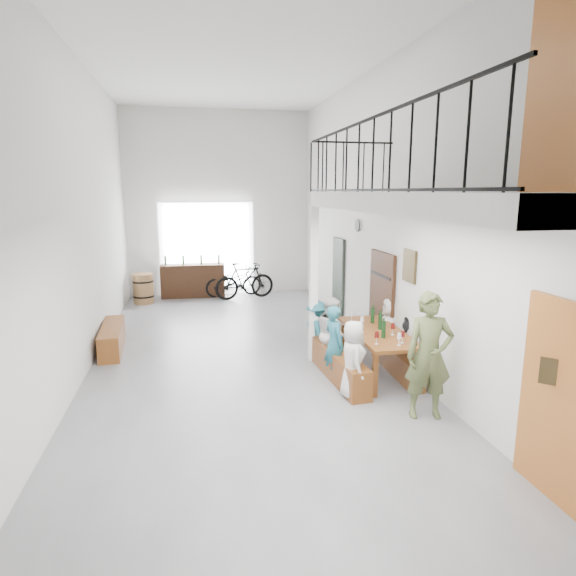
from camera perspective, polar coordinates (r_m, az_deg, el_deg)
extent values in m
plane|color=slate|center=(9.42, -5.51, -8.08)|extent=(12.00, 12.00, 0.00)
plane|color=silver|center=(14.87, -8.17, 9.81)|extent=(5.50, 0.00, 5.50)
plane|color=silver|center=(3.00, 5.62, 3.94)|extent=(5.50, 0.00, 5.50)
plane|color=silver|center=(9.05, -23.63, 8.02)|extent=(0.00, 12.00, 12.00)
plane|color=silver|center=(9.56, 10.98, 8.89)|extent=(0.00, 12.00, 12.00)
plane|color=white|center=(9.19, -6.23, 26.25)|extent=(12.00, 12.00, 0.00)
cube|color=white|center=(14.89, -9.55, 4.56)|extent=(2.80, 0.08, 2.80)
cube|color=#A1561F|center=(5.72, 29.08, -11.51)|extent=(0.06, 0.95, 2.10)
cube|color=#3A1F12|center=(9.50, 10.99, -1.79)|extent=(0.06, 1.10, 2.00)
cube|color=#29322A|center=(12.08, 5.97, 1.17)|extent=(0.06, 0.80, 2.00)
cube|color=#A1561F|center=(5.71, 29.48, 19.73)|extent=(0.06, 0.90, 1.95)
cube|color=#3B2E17|center=(8.36, 14.20, 2.55)|extent=(0.04, 0.45, 0.55)
cylinder|color=white|center=(10.69, 8.26, 7.35)|extent=(0.04, 0.28, 0.28)
cube|color=white|center=(6.33, 15.79, 9.75)|extent=(1.50, 5.60, 0.25)
cube|color=black|center=(6.09, 9.84, 19.21)|extent=(0.03, 5.60, 0.03)
cube|color=black|center=(6.04, 9.57, 11.38)|extent=(0.03, 5.60, 0.03)
cube|color=black|center=(8.94, 7.71, 16.73)|extent=(1.50, 0.03, 0.03)
cube|color=white|center=(8.83, 3.04, 0.31)|extent=(0.14, 0.14, 2.88)
cube|color=brown|center=(8.40, 10.59, -5.22)|extent=(0.90, 2.08, 0.06)
cube|color=brown|center=(7.62, 10.28, -10.10)|extent=(0.07, 0.07, 0.73)
cube|color=brown|center=(7.89, 15.19, -9.58)|extent=(0.07, 0.07, 0.73)
cube|color=brown|center=(9.21, 6.51, -6.18)|extent=(0.07, 0.07, 0.73)
cube|color=brown|center=(9.43, 10.67, -5.89)|extent=(0.07, 0.07, 0.73)
cube|color=brown|center=(8.31, 5.94, -9.04)|extent=(0.46, 2.12, 0.48)
cube|color=brown|center=(8.72, 12.72, -8.47)|extent=(0.30, 1.86, 0.43)
cylinder|color=black|center=(8.45, 10.88, -3.69)|extent=(0.07, 0.07, 0.35)
cylinder|color=black|center=(7.98, 11.27, -4.61)|extent=(0.07, 0.07, 0.35)
cylinder|color=black|center=(8.82, 10.01, -3.01)|extent=(0.07, 0.07, 0.35)
cube|color=brown|center=(10.30, -20.12, -5.58)|extent=(0.50, 1.79, 0.50)
cylinder|color=brown|center=(14.22, -16.77, -0.06)|extent=(0.57, 0.57, 0.85)
cylinder|color=black|center=(14.27, -16.73, -0.90)|extent=(0.58, 0.58, 0.05)
cylinder|color=black|center=(14.18, -16.82, 0.78)|extent=(0.58, 0.58, 0.05)
cube|color=#3A1F12|center=(14.73, -11.19, 0.86)|extent=(1.89, 0.59, 0.99)
cylinder|color=black|center=(14.72, -14.34, 3.21)|extent=(0.06, 0.06, 0.28)
cylinder|color=black|center=(14.61, -12.31, 3.24)|extent=(0.06, 0.06, 0.28)
cylinder|color=black|center=(14.63, -10.25, 3.34)|extent=(0.06, 0.06, 0.28)
cylinder|color=black|center=(14.60, -8.20, 3.39)|extent=(0.06, 0.06, 0.28)
imported|color=silver|center=(7.51, 7.72, -8.37)|extent=(0.44, 0.63, 1.22)
imported|color=#226473|center=(8.11, 5.49, -6.54)|extent=(0.41, 0.53, 1.29)
imported|color=silver|center=(8.63, 5.27, -5.35)|extent=(0.54, 0.67, 1.31)
imported|color=#226473|center=(9.10, 3.40, -5.00)|extent=(0.54, 0.79, 1.14)
imported|color=#B51F25|center=(8.22, 16.25, -7.03)|extent=(0.41, 0.74, 1.20)
imported|color=black|center=(8.76, 14.20, -6.41)|extent=(0.61, 0.99, 1.01)
imported|color=silver|center=(9.25, 11.98, -4.80)|extent=(0.48, 0.64, 1.18)
imported|color=#525A33|center=(7.01, 16.37, -7.69)|extent=(0.73, 0.55, 1.80)
imported|color=#1E4F18|center=(10.09, 8.37, -5.60)|extent=(0.43, 0.39, 0.41)
imported|color=black|center=(14.65, -6.49, 0.79)|extent=(1.81, 0.92, 0.91)
imported|color=black|center=(14.24, -5.16, 0.88)|extent=(1.88, 0.91, 1.09)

